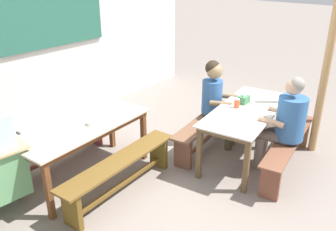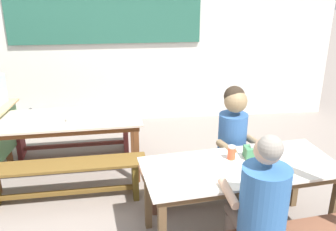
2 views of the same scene
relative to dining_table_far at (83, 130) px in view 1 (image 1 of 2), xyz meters
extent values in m
plane|color=gray|center=(0.77, -0.96, -0.65)|extent=(40.00, 40.00, 0.00)
cube|color=silver|center=(0.77, 1.77, 0.71)|extent=(6.43, 0.12, 2.72)
cube|color=#2A6350|center=(0.40, 1.68, 1.22)|extent=(2.86, 0.03, 1.22)
cube|color=beige|center=(0.00, 0.00, 0.06)|extent=(1.73, 0.80, 0.02)
cube|color=brown|center=(0.00, 0.00, 0.02)|extent=(1.65, 0.74, 0.06)
cube|color=brown|center=(0.75, 0.34, -0.33)|extent=(0.06, 0.06, 0.64)
cube|color=brown|center=(0.78, -0.25, -0.33)|extent=(0.06, 0.06, 0.64)
cube|color=brown|center=(-0.78, 0.25, -0.33)|extent=(0.06, 0.06, 0.64)
cube|color=brown|center=(-0.75, -0.34, -0.33)|extent=(0.06, 0.06, 0.64)
cube|color=silver|center=(1.66, -1.30, 0.06)|extent=(1.77, 0.93, 0.02)
cube|color=brown|center=(1.66, -1.30, 0.02)|extent=(1.68, 0.86, 0.06)
cube|color=brown|center=(2.38, -0.90, -0.33)|extent=(0.07, 0.07, 0.64)
cube|color=brown|center=(2.46, -1.50, -0.33)|extent=(0.07, 0.07, 0.64)
cube|color=brown|center=(0.86, -1.10, -0.33)|extent=(0.07, 0.07, 0.64)
cube|color=brown|center=(0.94, -1.70, -0.33)|extent=(0.07, 0.07, 0.64)
cube|color=brown|center=(-0.03, 0.58, -0.22)|extent=(1.62, 0.39, 0.03)
cube|color=brown|center=(0.65, 0.62, -0.44)|extent=(0.07, 0.26, 0.42)
cube|color=maroon|center=(-0.71, 0.54, -0.44)|extent=(0.07, 0.26, 0.42)
cube|color=brown|center=(-0.03, 0.58, -0.55)|extent=(1.33, 0.12, 0.04)
cube|color=brown|center=(0.03, -0.58, -0.22)|extent=(1.70, 0.38, 0.03)
cube|color=brown|center=(0.75, -0.54, -0.44)|extent=(0.07, 0.25, 0.42)
cube|color=brown|center=(-0.69, -0.62, -0.44)|extent=(0.07, 0.25, 0.42)
cube|color=brown|center=(0.03, -0.58, -0.55)|extent=(1.40, 0.12, 0.04)
cube|color=brown|center=(1.58, -0.72, -0.22)|extent=(1.59, 0.48, 0.03)
cube|color=brown|center=(2.24, -0.64, -0.44)|extent=(0.09, 0.25, 0.42)
cube|color=brown|center=(0.93, -0.81, -0.44)|extent=(0.09, 0.25, 0.42)
cube|color=brown|center=(1.58, -0.72, -0.55)|extent=(1.28, 0.21, 0.04)
cube|color=brown|center=(1.73, -1.87, -0.22)|extent=(1.73, 0.48, 0.02)
cube|color=brown|center=(2.46, -1.78, -0.44)|extent=(0.09, 0.23, 0.42)
cube|color=brown|center=(1.00, -1.97, -0.44)|extent=(0.09, 0.23, 0.42)
cube|color=brown|center=(1.73, -1.87, -0.55)|extent=(1.43, 0.23, 0.04)
cylinder|color=#333333|center=(-0.80, 0.25, -0.54)|extent=(0.05, 0.05, 0.22)
cylinder|color=#3F3F3F|center=(-0.56, 0.23, 0.00)|extent=(0.10, 0.64, 0.04)
cylinder|color=#453D29|center=(1.73, -1.02, -0.43)|extent=(0.11, 0.11, 0.45)
cylinder|color=#453D29|center=(1.91, -0.98, -0.43)|extent=(0.11, 0.11, 0.45)
cylinder|color=#453D29|center=(1.69, -0.87, -0.16)|extent=(0.21, 0.37, 0.13)
cylinder|color=#453D29|center=(1.87, -0.83, -0.16)|extent=(0.21, 0.37, 0.13)
cylinder|color=#325C9A|center=(1.74, -0.70, 0.08)|extent=(0.29, 0.29, 0.48)
sphere|color=#8D724F|center=(1.75, -0.72, 0.46)|extent=(0.23, 0.23, 0.23)
sphere|color=#2D2319|center=(1.74, -0.69, 0.50)|extent=(0.21, 0.21, 0.21)
cylinder|color=#8D724F|center=(1.63, -0.92, 0.06)|extent=(0.14, 0.31, 0.09)
cylinder|color=#8D724F|center=(1.95, -0.84, 0.06)|extent=(0.14, 0.31, 0.09)
cylinder|color=#6A5D55|center=(1.70, -1.56, -0.43)|extent=(0.11, 0.11, 0.45)
cylinder|color=#6A5D55|center=(1.52, -1.58, -0.43)|extent=(0.11, 0.11, 0.45)
cylinder|color=#6A5D55|center=(1.72, -1.72, -0.16)|extent=(0.17, 0.37, 0.13)
cylinder|color=#6A5D55|center=(1.54, -1.74, -0.16)|extent=(0.17, 0.37, 0.13)
cylinder|color=#3364A1|center=(1.65, -1.89, 0.10)|extent=(0.35, 0.35, 0.54)
sphere|color=tan|center=(1.65, -1.87, 0.50)|extent=(0.19, 0.19, 0.19)
sphere|color=gray|center=(1.65, -1.90, 0.53)|extent=(0.18, 0.18, 0.18)
cylinder|color=tan|center=(1.82, -1.69, 0.09)|extent=(0.10, 0.31, 0.11)
cylinder|color=tan|center=(1.44, -1.73, 0.09)|extent=(0.10, 0.31, 0.10)
cube|color=#3E7E51|center=(1.81, -1.16, 0.13)|extent=(0.16, 0.12, 0.10)
cube|color=white|center=(1.81, -1.16, 0.19)|extent=(0.06, 0.04, 0.02)
cylinder|color=#DF522F|center=(1.61, -1.17, 0.13)|extent=(0.07, 0.07, 0.11)
cylinder|color=white|center=(1.61, -1.17, 0.19)|extent=(0.06, 0.06, 0.02)
cylinder|color=silver|center=(0.07, -0.09, 0.09)|extent=(0.13, 0.13, 0.04)
cylinder|color=tan|center=(2.48, -1.97, 0.39)|extent=(0.11, 0.11, 2.08)
camera|label=1|loc=(-2.35, -3.19, 1.87)|focal=38.28mm
camera|label=2|loc=(0.73, -4.04, 1.63)|focal=39.85mm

